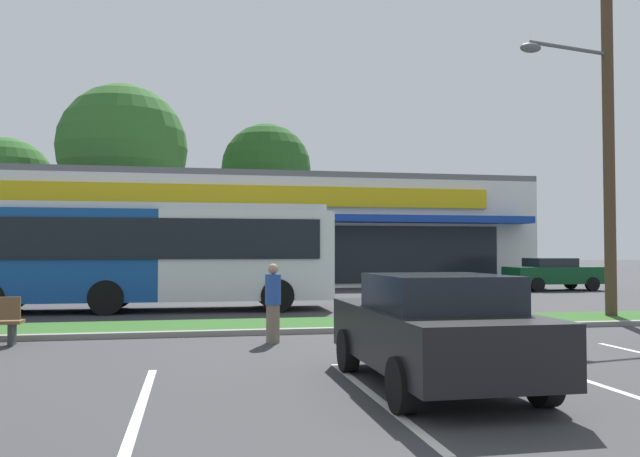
{
  "coord_description": "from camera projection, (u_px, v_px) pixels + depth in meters",
  "views": [
    {
      "loc": [
        -3.93,
        -1.47,
        1.83
      ],
      "look_at": [
        -0.1,
        18.1,
        2.52
      ],
      "focal_mm": 36.55,
      "sensor_mm": 36.0,
      "label": 1
    }
  ],
  "objects": [
    {
      "name": "city_bus",
      "position": [
        142.0,
        253.0,
        19.87
      ],
      "size": [
        11.63,
        2.84,
        3.25
      ],
      "rotation": [
        0.0,
        0.0,
        -0.02
      ],
      "color": "#144793",
      "rests_on": "ground_plane"
    },
    {
      "name": "car_3",
      "position": [
        554.0,
        273.0,
        30.25
      ],
      "size": [
        4.41,
        1.96,
        1.5
      ],
      "color": "#0C3F1E",
      "rests_on": "ground_plane"
    },
    {
      "name": "utility_pole",
      "position": [
        604.0,
        121.0,
        17.32
      ],
      "size": [
        3.14,
        2.38,
        9.87
      ],
      "color": "#4C3826",
      "rests_on": "ground_plane"
    },
    {
      "name": "car_0",
      "position": [
        434.0,
        329.0,
        8.72
      ],
      "size": [
        1.95,
        4.19,
        1.52
      ],
      "rotation": [
        0.0,
        0.0,
        1.57
      ],
      "color": "black",
      "rests_on": "ground_plane"
    },
    {
      "name": "tree_mid_left",
      "position": [
        123.0,
        149.0,
        42.11
      ],
      "size": [
        8.27,
        8.27,
        12.61
      ],
      "color": "#473323",
      "rests_on": "ground_plane"
    },
    {
      "name": "tree_left",
      "position": [
        5.0,
        185.0,
        43.36
      ],
      "size": [
        6.31,
        6.31,
        9.4
      ],
      "color": "#473323",
      "rests_on": "ground_plane"
    },
    {
      "name": "parking_stripe_1",
      "position": [
        376.0,
        397.0,
        8.12
      ],
      "size": [
        0.12,
        4.8,
        0.01
      ],
      "primitive_type": "cube",
      "color": "silver",
      "rests_on": "ground_plane"
    },
    {
      "name": "tree_mid",
      "position": [
        266.0,
        169.0,
        47.62
      ],
      "size": [
        6.51,
        6.51,
        11.14
      ],
      "color": "#473323",
      "rests_on": "ground_plane"
    },
    {
      "name": "curb_lip",
      "position": [
        370.0,
        329.0,
        14.67
      ],
      "size": [
        56.0,
        0.24,
        0.12
      ],
      "primitive_type": "cube",
      "color": "gray",
      "rests_on": "ground_plane"
    },
    {
      "name": "parking_stripe_0",
      "position": [
        140.0,
        407.0,
        7.61
      ],
      "size": [
        0.12,
        4.8,
        0.01
      ],
      "primitive_type": "cube",
      "color": "silver",
      "rests_on": "ground_plane"
    },
    {
      "name": "grass_median",
      "position": [
        356.0,
        323.0,
        15.87
      ],
      "size": [
        56.0,
        2.2,
        0.12
      ],
      "primitive_type": "cube",
      "color": "#2D5B23",
      "rests_on": "ground_plane"
    },
    {
      "name": "storefront_building",
      "position": [
        249.0,
        232.0,
        37.89
      ],
      "size": [
        29.39,
        14.33,
        5.81
      ],
      "color": "silver",
      "rests_on": "ground_plane"
    },
    {
      "name": "pedestrian_near_bench",
      "position": [
        273.0,
        303.0,
        12.96
      ],
      "size": [
        0.32,
        0.32,
        1.57
      ],
      "rotation": [
        0.0,
        0.0,
        1.69
      ],
      "color": "#726651",
      "rests_on": "ground_plane"
    },
    {
      "name": "parking_stripe_2",
      "position": [
        637.0,
        397.0,
        8.11
      ],
      "size": [
        0.12,
        4.8,
        0.01
      ],
      "primitive_type": "cube",
      "color": "silver",
      "rests_on": "ground_plane"
    },
    {
      "name": "car_1",
      "position": [
        171.0,
        277.0,
        26.52
      ],
      "size": [
        4.74,
        1.97,
        1.5
      ],
      "rotation": [
        0.0,
        0.0,
        3.14
      ],
      "color": "#9E998C",
      "rests_on": "ground_plane"
    }
  ]
}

